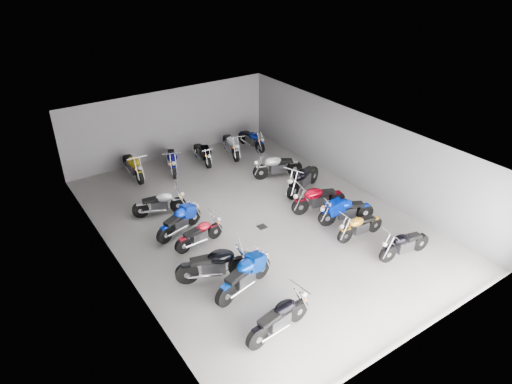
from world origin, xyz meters
TOP-DOWN VIEW (x-y plane):
  - ground at (0.00, 0.00)m, footprint 14.00×14.00m
  - wall_back at (0.00, 7.00)m, footprint 10.00×0.10m
  - wall_left at (-5.00, 0.00)m, footprint 0.10×14.00m
  - wall_right at (5.00, 0.00)m, footprint 0.10×14.00m
  - ceiling at (0.00, 0.00)m, footprint 10.00×14.00m
  - drain_grate at (0.00, -0.50)m, footprint 0.32×0.32m
  - motorcycle_left_a at (-2.51, -4.88)m, footprint 2.13×0.48m
  - motorcycle_left_b at (-2.35, -2.97)m, footprint 2.23×0.76m
  - motorcycle_left_c at (-2.83, -2.04)m, footprint 2.20×1.00m
  - motorcycle_left_d at (-2.36, -0.21)m, footprint 1.87×0.42m
  - motorcycle_left_e at (-2.59, 0.83)m, footprint 1.98×0.82m
  - motorcycle_left_f at (-2.67, 2.35)m, footprint 1.95×0.76m
  - motorcycle_right_a at (2.84, -4.50)m, footprint 2.00×0.46m
  - motorcycle_right_b at (2.43, -2.92)m, footprint 1.93×0.41m
  - motorcycle_right_c at (2.67, -1.96)m, footprint 2.08×0.82m
  - motorcycle_right_d at (2.39, -0.77)m, footprint 2.19×0.67m
  - motorcycle_right_e at (2.91, 0.77)m, footprint 2.24×0.98m
  - motorcycle_right_f at (2.77, 2.34)m, footprint 2.14×0.85m
  - motorcycle_back_b at (-2.38, 5.84)m, footprint 0.46×2.29m
  - motorcycle_back_c at (-0.72, 5.44)m, footprint 0.90×2.11m
  - motorcycle_back_d at (0.81, 5.48)m, footprint 0.46×1.99m
  - motorcycle_back_e at (2.32, 5.42)m, footprint 0.71×2.22m
  - motorcycle_back_f at (3.57, 5.54)m, footprint 0.42×2.06m

SIDE VIEW (x-z plane):
  - ground at x=0.00m, z-range 0.00..0.00m
  - drain_grate at x=0.00m, z-range 0.00..0.01m
  - motorcycle_left_d at x=-2.36m, z-range 0.04..0.86m
  - motorcycle_right_b at x=2.43m, z-range 0.04..0.89m
  - motorcycle_back_d at x=0.81m, z-range 0.04..0.91m
  - motorcycle_right_a at x=2.84m, z-range 0.04..0.92m
  - motorcycle_left_f at x=-2.67m, z-range 0.04..0.93m
  - motorcycle_left_e at x=-2.59m, z-range 0.04..0.94m
  - motorcycle_back_f at x=3.57m, z-range 0.04..0.95m
  - motorcycle_left_a at x=-2.51m, z-range 0.04..0.98m
  - motorcycle_right_c at x=2.67m, z-range 0.04..0.99m
  - motorcycle_back_c at x=-0.72m, z-range 0.04..1.01m
  - motorcycle_right_f at x=2.77m, z-range 0.04..1.02m
  - motorcycle_right_d at x=2.39m, z-range 0.04..1.02m
  - motorcycle_back_e at x=2.32m, z-range 0.05..1.04m
  - motorcycle_left_b at x=-2.35m, z-range 0.05..1.05m
  - motorcycle_back_b at x=-2.38m, z-range 0.05..1.05m
  - motorcycle_left_c at x=-2.83m, z-range 0.05..1.06m
  - motorcycle_right_e at x=2.91m, z-range 0.05..1.08m
  - wall_back at x=0.00m, z-range 0.00..3.20m
  - wall_left at x=-5.00m, z-range 0.00..3.20m
  - wall_right at x=5.00m, z-range 0.00..3.20m
  - ceiling at x=0.00m, z-range 3.20..3.24m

